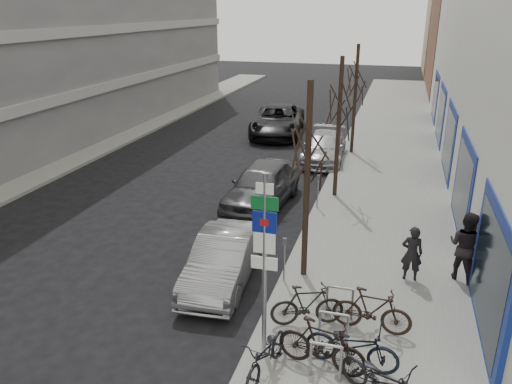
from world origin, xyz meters
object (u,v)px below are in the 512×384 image
Objects in this scene: bike_mid_inner at (307,305)px; pedestrian_near at (412,253)px; meter_front at (284,255)px; meter_back at (337,149)px; bike_rack at (333,325)px; tree_mid at (340,95)px; bike_near_right at (322,345)px; bike_far_curb at (382,377)px; bike_far_inner at (372,310)px; parked_car_front at (223,259)px; tree_far at (357,74)px; bike_mid_curb at (352,342)px; pedestrian_far at (466,246)px; lane_car at (278,120)px; parked_car_mid at (262,185)px; parked_car_back at (324,147)px; tree_near at (309,136)px; bike_near_left at (267,351)px; meter_mid at (318,188)px; highway_sign_pole at (265,256)px.

bike_mid_inner is 3.67m from pedestrian_near.
meter_back is (0.00, 11.00, 0.00)m from meter_front.
meter_back is (-1.65, 13.40, 0.26)m from bike_rack.
bike_rack is at bearing -82.72° from tree_mid.
bike_near_right is 1.53m from bike_mid_inner.
bike_near_right is at bearing 95.55° from bike_far_curb.
parked_car_front is (-4.07, 1.39, -0.01)m from bike_far_inner.
bike_mid_inner is at bearing -88.08° from tree_far.
pedestrian_far is (2.54, 4.44, 0.40)m from bike_mid_curb.
bike_far_inner is 0.30× the size of lane_car.
parked_car_mid reaches higher than bike_mid_inner.
parked_car_front is 0.88× the size of parked_car_back.
tree_near is at bearing -8.71° from bike_mid_inner.
meter_back is 14.71m from bike_near_left.
tree_near is 5.96m from bike_far_curb.
pedestrian_far is at bearing -23.24° from bike_near_right.
meter_mid is (0.00, 5.50, 0.00)m from meter_front.
highway_sign_pole is 2.26m from bike_mid_inner.
bike_far_inner is 2.82m from pedestrian_near.
meter_front is at bearing -83.05° from lane_car.
bike_far_curb is (1.22, -0.60, -0.02)m from bike_near_right.
bike_far_inner is 1.16× the size of pedestrian_near.
tree_mid is 9.46m from bike_mid_inner.
bike_near_left reaches higher than bike_rack.
parked_car_back is (-1.20, -1.46, -3.42)m from tree_far.
bike_far_inner is 0.43× the size of parked_car_front.
parked_car_mid is at bearing 115.80° from bike_near_left.
bike_near_left is 5.49m from pedestrian_near.
bike_near_right is at bearing -64.73° from meter_front.
parked_car_back is at bearing 93.56° from meter_front.
parked_car_mid is 6.71m from parked_car_back.
tree_near is at bearing 30.80° from bike_mid_curb.
tree_mid is at bearing 34.67° from parked_car_mid.
bike_near_left is at bearing -82.44° from meter_front.
bike_far_inner is 4.30m from parked_car_front.
tree_mid is (0.00, 6.50, 0.00)m from tree_near.
pedestrian_near is at bearing 25.43° from bike_far_curb.
pedestrian_near is (4.93, 1.29, 0.24)m from parked_car_front.
meter_mid is at bearing 95.14° from tree_near.
tree_near reaches higher than meter_mid.
pedestrian_near reaches higher than meter_back.
pedestrian_near is at bearing -35.46° from parked_car_mid.
meter_front is at bearing -131.99° from tree_near.
tree_mid reaches higher than highway_sign_pole.
tree_near is 1.32× the size of parked_car_front.
pedestrian_far is (3.13, 4.68, 0.41)m from bike_near_right.
highway_sign_pole is 3.31× the size of meter_back.
tree_near is 1.00× the size of tree_far.
meter_back is at bearing 90.00° from meter_mid.
bike_near_right is (1.52, -8.73, -0.19)m from meter_mid.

